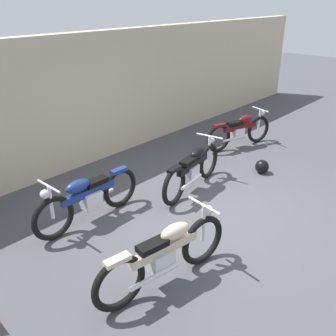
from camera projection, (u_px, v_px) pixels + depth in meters
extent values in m
plane|color=#47474C|center=(216.00, 215.00, 6.64)|extent=(40.00, 40.00, 0.00)
cube|color=beige|center=(84.00, 101.00, 8.25)|extent=(18.00, 0.30, 2.84)
sphere|color=black|center=(262.00, 167.00, 8.16)|extent=(0.30, 0.30, 0.30)
torus|color=black|center=(208.00, 161.00, 7.88)|extent=(0.74, 0.21, 0.73)
torus|color=black|center=(174.00, 186.00, 6.84)|extent=(0.74, 0.21, 0.73)
cube|color=silver|center=(191.00, 173.00, 7.31)|extent=(0.35, 0.25, 0.28)
cube|color=black|center=(193.00, 164.00, 7.28)|extent=(1.03, 0.26, 0.12)
ellipsoid|color=black|center=(198.00, 153.00, 7.35)|extent=(0.47, 0.27, 0.20)
cube|color=black|center=(188.00, 161.00, 7.09)|extent=(0.43, 0.24, 0.08)
cube|color=black|center=(174.00, 169.00, 6.70)|extent=(0.34, 0.17, 0.06)
cylinder|color=silver|center=(209.00, 149.00, 7.76)|extent=(0.06, 0.06, 0.55)
cylinder|color=silver|center=(210.00, 136.00, 7.65)|extent=(0.13, 0.58, 0.04)
sphere|color=silver|center=(211.00, 140.00, 7.75)|extent=(0.14, 0.14, 0.14)
cylinder|color=silver|center=(191.00, 182.00, 7.13)|extent=(0.70, 0.17, 0.06)
torus|color=black|center=(53.00, 218.00, 5.86)|extent=(0.74, 0.09, 0.74)
torus|color=black|center=(120.00, 188.00, 6.78)|extent=(0.74, 0.09, 0.74)
cube|color=silver|center=(91.00, 200.00, 6.35)|extent=(0.33, 0.20, 0.28)
cube|color=navy|center=(88.00, 192.00, 6.24)|extent=(1.04, 0.10, 0.12)
ellipsoid|color=navy|center=(78.00, 186.00, 6.05)|extent=(0.45, 0.20, 0.20)
cube|color=black|center=(96.00, 181.00, 6.31)|extent=(0.41, 0.18, 0.08)
cube|color=navy|center=(119.00, 170.00, 6.64)|extent=(0.33, 0.12, 0.06)
cylinder|color=silver|center=(51.00, 203.00, 5.74)|extent=(0.06, 0.06, 0.56)
cylinder|color=silver|center=(49.00, 186.00, 5.63)|extent=(0.04, 0.59, 0.04)
sphere|color=silver|center=(45.00, 194.00, 5.61)|extent=(0.14, 0.14, 0.14)
cylinder|color=silver|center=(97.00, 197.00, 6.59)|extent=(0.71, 0.06, 0.06)
torus|color=black|center=(258.00, 129.00, 9.79)|extent=(0.70, 0.29, 0.71)
torus|color=black|center=(219.00, 138.00, 9.17)|extent=(0.70, 0.29, 0.71)
cube|color=silver|center=(238.00, 133.00, 9.45)|extent=(0.35, 0.27, 0.27)
cube|color=#590F14|center=(240.00, 127.00, 9.41)|extent=(0.98, 0.38, 0.12)
ellipsoid|color=#590F14|center=(245.00, 119.00, 9.42)|extent=(0.46, 0.31, 0.19)
cube|color=black|center=(235.00, 123.00, 9.27)|extent=(0.42, 0.28, 0.08)
cube|color=#590F14|center=(219.00, 125.00, 9.03)|extent=(0.33, 0.20, 0.06)
cylinder|color=silver|center=(259.00, 119.00, 9.68)|extent=(0.05, 0.05, 0.53)
cylinder|color=silver|center=(260.00, 109.00, 9.57)|extent=(0.19, 0.55, 0.03)
sphere|color=silver|center=(262.00, 113.00, 9.64)|extent=(0.14, 0.14, 0.14)
cylinder|color=silver|center=(235.00, 139.00, 9.30)|extent=(0.67, 0.25, 0.06)
torus|color=black|center=(203.00, 240.00, 5.32)|extent=(0.76, 0.21, 0.75)
torus|color=black|center=(119.00, 284.00, 4.52)|extent=(0.76, 0.21, 0.75)
cube|color=silver|center=(161.00, 261.00, 4.88)|extent=(0.36, 0.25, 0.29)
cube|color=beige|center=(164.00, 249.00, 4.85)|extent=(1.06, 0.26, 0.12)
ellipsoid|color=beige|center=(175.00, 231.00, 4.88)|extent=(0.48, 0.27, 0.21)
cube|color=black|center=(152.00, 246.00, 4.68)|extent=(0.43, 0.25, 0.08)
cube|color=beige|center=(117.00, 260.00, 4.38)|extent=(0.34, 0.17, 0.06)
cylinder|color=silver|center=(203.00, 223.00, 5.20)|extent=(0.06, 0.06, 0.57)
cylinder|color=silver|center=(204.00, 206.00, 5.09)|extent=(0.13, 0.60, 0.04)
sphere|color=silver|center=(208.00, 210.00, 5.18)|extent=(0.14, 0.14, 0.14)
cylinder|color=silver|center=(154.00, 277.00, 4.71)|extent=(0.72, 0.17, 0.06)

